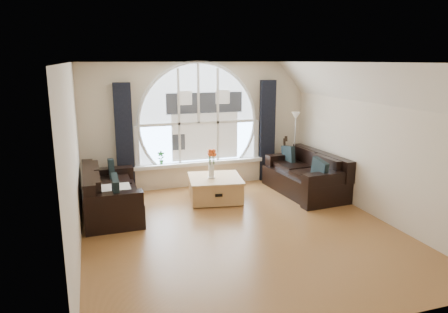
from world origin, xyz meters
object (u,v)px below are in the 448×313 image
guitar (283,158)px  potted_plant (161,158)px  vase_flowers (211,159)px  sofa_right (304,175)px  floor_lamp (295,147)px  sofa_left (111,193)px  coffee_chest (215,188)px

guitar → potted_plant: bearing=-168.7°
vase_flowers → guitar: (1.98, 0.86, -0.32)m
sofa_right → guitar: 1.03m
sofa_right → potted_plant: potted_plant is taller
floor_lamp → potted_plant: (-3.01, 0.33, -0.10)m
sofa_left → vase_flowers: 1.99m
sofa_left → floor_lamp: floor_lamp is taller
potted_plant → floor_lamp: bearing=-6.3°
coffee_chest → vase_flowers: bearing=-157.9°
sofa_right → guitar: size_ratio=1.82×
floor_lamp → potted_plant: floor_lamp is taller
sofa_left → coffee_chest: sofa_left is taller
coffee_chest → potted_plant: (-0.90, 1.04, 0.45)m
sofa_left → potted_plant: potted_plant is taller
sofa_right → floor_lamp: size_ratio=1.21×
sofa_left → guitar: guitar is taller
sofa_left → vase_flowers: vase_flowers is taller
sofa_left → coffee_chest: bearing=3.8°
potted_plant → sofa_right: bearing=-23.5°
guitar → potted_plant: (-2.80, 0.20, 0.17)m
sofa_left → sofa_right: (3.91, -0.01, 0.00)m
vase_flowers → floor_lamp: bearing=18.4°
coffee_chest → guitar: guitar is taller
sofa_right → vase_flowers: bearing=171.1°
coffee_chest → floor_lamp: bearing=27.6°
coffee_chest → vase_flowers: 0.61m
sofa_right → floor_lamp: 1.00m
sofa_left → floor_lamp: (4.13, 0.88, 0.40)m
sofa_left → vase_flowers: (1.93, 0.15, 0.45)m
vase_flowers → sofa_right: bearing=-4.5°
floor_lamp → sofa_left: bearing=-168.0°
potted_plant → sofa_left: bearing=-132.7°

